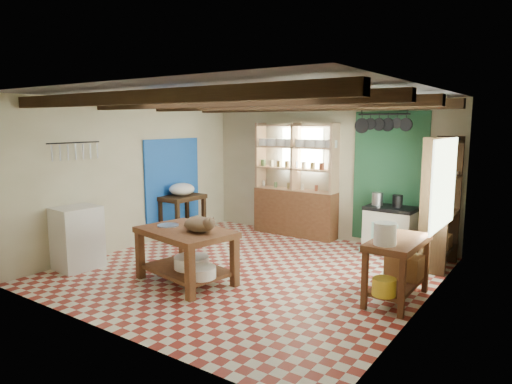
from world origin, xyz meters
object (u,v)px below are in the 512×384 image
Objects in this scene: prep_table at (183,217)px; right_counter at (397,270)px; work_table at (186,256)px; cat at (199,224)px; white_cabinet at (77,238)px; stove at (390,230)px.

prep_table is 0.76× the size of right_counter.
right_counter is at bearing 31.73° from work_table.
right_counter reaches higher than work_table.
cat reaches higher than work_table.
cat is (-2.36, -1.01, 0.46)m from right_counter.
white_cabinet reaches higher than prep_table.
stove is 3.83m from prep_table.
stove is 0.75× the size of right_counter.
work_table is 1.86m from white_cabinet.
work_table is 1.62× the size of stove.
stove is 3.46m from cat.
white_cabinet reaches higher than right_counter.
prep_table is at bearing 145.59° from work_table.
white_cabinet is (-0.02, -2.25, 0.06)m from prep_table.
white_cabinet is at bearing -89.76° from prep_table.
right_counter is (4.40, 1.51, -0.08)m from white_cabinet.
prep_table reaches higher than right_counter.
right_counter is at bearing 23.14° from white_cabinet.
work_table is 1.59× the size of prep_table.
cat reaches higher than stove.
prep_table reaches higher than work_table.
work_table is 3.56m from stove.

